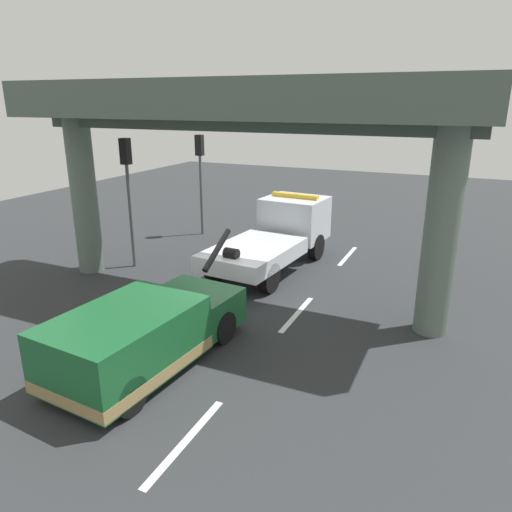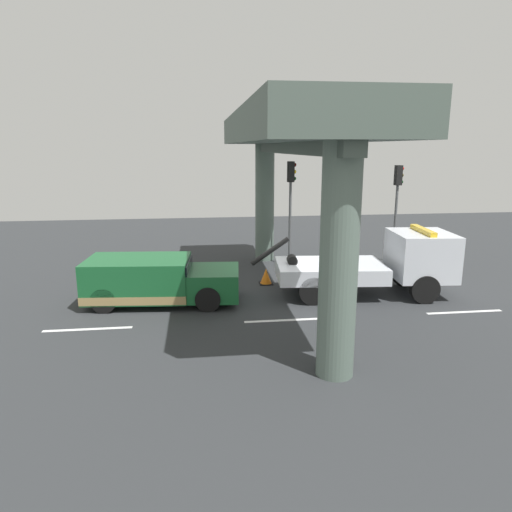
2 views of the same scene
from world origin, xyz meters
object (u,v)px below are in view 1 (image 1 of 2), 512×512
object	(u,v)px
traffic_cone_orange	(179,284)
towed_van_green	(143,336)
traffic_light_near	(128,175)
tow_truck_white	(279,233)
traffic_light_far	(200,163)

from	to	relation	value
traffic_cone_orange	towed_van_green	bearing A→B (deg)	-156.79
traffic_light_near	tow_truck_white	bearing A→B (deg)	-62.70
traffic_light_near	traffic_light_far	distance (m)	5.00
tow_truck_white	towed_van_green	xyz separation A→B (m)	(-8.16, 0.07, -0.42)
tow_truck_white	traffic_light_near	size ratio (longest dim) A/B	1.56
towed_van_green	tow_truck_white	bearing A→B (deg)	-0.50
tow_truck_white	traffic_cone_orange	world-z (taller)	tow_truck_white
tow_truck_white	traffic_light_far	xyz separation A→B (m)	(2.52, 4.80, 2.07)
towed_van_green	traffic_cone_orange	size ratio (longest dim) A/B	8.64
tow_truck_white	traffic_cone_orange	size ratio (longest dim) A/B	11.81
tow_truck_white	traffic_light_near	distance (m)	5.83
traffic_light_near	traffic_cone_orange	distance (m)	4.56
towed_van_green	traffic_cone_orange	xyz separation A→B (m)	(4.13, 1.77, -0.49)
tow_truck_white	towed_van_green	distance (m)	8.17
traffic_light_far	traffic_light_near	bearing A→B (deg)	-180.00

